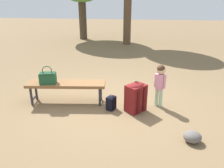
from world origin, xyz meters
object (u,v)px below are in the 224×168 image
Objects in this scene: park_bench at (66,85)px; handbag at (48,78)px; backpack_small at (111,102)px; backpack_large at (136,96)px; child_standing at (160,79)px; trail_rock at (192,137)px.

park_bench is 0.40m from handbag.
backpack_large is at bearing 1.27° from backpack_small.
child_standing reaches higher than handbag.
backpack_large is at bearing -2.50° from handbag.
backpack_large is at bearing 135.49° from trail_rock.
trail_rock is at bearing -44.51° from backpack_large.
backpack_small is (-0.48, -0.01, -0.15)m from backpack_large.
handbag is 0.59× the size of backpack_large.
handbag reaches higher than park_bench.
handbag is 1.79m from backpack_large.
handbag is at bearing 160.16° from trail_rock.
trail_rock is (2.67, -0.96, -0.49)m from handbag.
handbag is (-0.34, -0.10, 0.18)m from park_bench.
child_standing reaches higher than backpack_large.
handbag is at bearing 177.50° from backpack_large.
park_bench is 2.58m from trail_rock.
trail_rock is (2.34, -1.06, -0.31)m from park_bench.
park_bench reaches higher than trail_rock.
child_standing is at bearing 16.36° from backpack_small.
backpack_small is at bearing -3.88° from handbag.
backpack_small reaches higher than trail_rock.
child_standing reaches higher than backpack_small.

